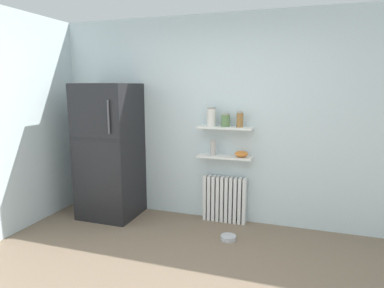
# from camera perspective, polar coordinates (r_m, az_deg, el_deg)

# --- Properties ---
(ground_plane) EXTENTS (7.04, 7.04, 0.00)m
(ground_plane) POSITION_cam_1_polar(r_m,az_deg,el_deg) (3.25, -2.05, -22.16)
(ground_plane) COLOR #7A6651
(back_wall) EXTENTS (7.04, 0.10, 2.60)m
(back_wall) POSITION_cam_1_polar(r_m,az_deg,el_deg) (4.27, 5.11, 4.12)
(back_wall) COLOR silver
(back_wall) RESTS_ON ground_plane
(refrigerator) EXTENTS (0.72, 0.70, 1.76)m
(refrigerator) POSITION_cam_1_polar(r_m,az_deg,el_deg) (4.52, -13.95, -1.17)
(refrigerator) COLOR black
(refrigerator) RESTS_ON ground_plane
(radiator) EXTENTS (0.55, 0.12, 0.59)m
(radiator) POSITION_cam_1_polar(r_m,az_deg,el_deg) (4.34, 5.61, -9.39)
(radiator) COLOR white
(radiator) RESTS_ON ground_plane
(wall_shelf_lower) EXTENTS (0.67, 0.22, 0.02)m
(wall_shelf_lower) POSITION_cam_1_polar(r_m,az_deg,el_deg) (4.16, 5.64, -2.19)
(wall_shelf_lower) COLOR white
(wall_shelf_upper) EXTENTS (0.67, 0.22, 0.02)m
(wall_shelf_upper) POSITION_cam_1_polar(r_m,az_deg,el_deg) (4.10, 5.73, 2.82)
(wall_shelf_upper) COLOR white
(storage_jar_0) EXTENTS (0.11, 0.11, 0.23)m
(storage_jar_0) POSITION_cam_1_polar(r_m,az_deg,el_deg) (4.13, 3.34, 4.68)
(storage_jar_0) COLOR silver
(storage_jar_0) RESTS_ON wall_shelf_upper
(storage_jar_1) EXTENTS (0.11, 0.11, 0.17)m
(storage_jar_1) POSITION_cam_1_polar(r_m,az_deg,el_deg) (4.09, 5.75, 4.12)
(storage_jar_1) COLOR #5B7F4C
(storage_jar_1) RESTS_ON wall_shelf_upper
(storage_jar_2) EXTENTS (0.08, 0.08, 0.19)m
(storage_jar_2) POSITION_cam_1_polar(r_m,az_deg,el_deg) (4.05, 8.22, 4.20)
(storage_jar_2) COLOR olive
(storage_jar_2) RESTS_ON wall_shelf_upper
(vase) EXTENTS (0.07, 0.07, 0.19)m
(vase) POSITION_cam_1_polar(r_m,az_deg,el_deg) (4.17, 3.64, -0.62)
(vase) COLOR #B2ADA8
(vase) RESTS_ON wall_shelf_lower
(shelf_bowl) EXTENTS (0.16, 0.16, 0.07)m
(shelf_bowl) POSITION_cam_1_polar(r_m,az_deg,el_deg) (4.11, 8.47, -1.69)
(shelf_bowl) COLOR orange
(shelf_bowl) RESTS_ON wall_shelf_lower
(pet_food_bowl) EXTENTS (0.18, 0.18, 0.05)m
(pet_food_bowl) POSITION_cam_1_polar(r_m,az_deg,el_deg) (3.95, 6.25, -15.69)
(pet_food_bowl) COLOR #B7B7BC
(pet_food_bowl) RESTS_ON ground_plane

